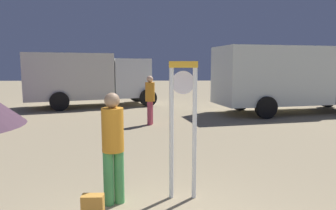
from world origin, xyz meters
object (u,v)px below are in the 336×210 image
at_px(person_distant, 150,98).
at_px(box_truck_far, 87,77).
at_px(standing_clock, 183,117).
at_px(person_near_clock, 113,143).
at_px(backpack, 93,209).
at_px(box_truck_near, 287,77).

bearing_deg(person_distant, box_truck_far, 124.31).
height_order(standing_clock, person_near_clock, standing_clock).
relative_size(backpack, box_truck_far, 0.06).
height_order(standing_clock, box_truck_far, box_truck_far).
bearing_deg(person_near_clock, standing_clock, 10.54).
relative_size(person_distant, box_truck_near, 0.24).
distance_m(standing_clock, person_near_clock, 1.16).
xyz_separation_m(standing_clock, person_near_clock, (-1.08, -0.20, -0.36)).
bearing_deg(standing_clock, backpack, -149.10).
relative_size(standing_clock, box_truck_near, 0.30).
bearing_deg(box_truck_near, backpack, -124.47).
bearing_deg(backpack, box_truck_far, 103.56).
distance_m(person_distant, box_truck_near, 6.64).
distance_m(backpack, person_distant, 7.01).
height_order(backpack, box_truck_near, box_truck_near).
xyz_separation_m(person_near_clock, box_truck_near, (6.39, 9.04, 0.64)).
relative_size(person_near_clock, box_truck_near, 0.24).
xyz_separation_m(standing_clock, backpack, (-1.29, -0.77, -1.14)).
distance_m(box_truck_near, box_truck_far, 9.77).
relative_size(standing_clock, backpack, 5.60).
height_order(person_near_clock, person_distant, person_distant).
relative_size(person_near_clock, backpack, 4.41).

